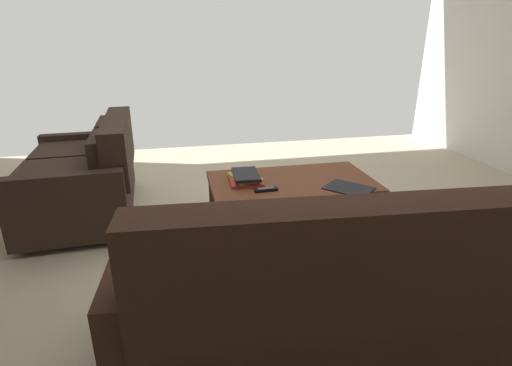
{
  "coord_description": "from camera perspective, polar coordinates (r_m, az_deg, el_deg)",
  "views": [
    {
      "loc": [
        0.66,
        2.48,
        1.43
      ],
      "look_at": [
        0.2,
        0.35,
        0.6
      ],
      "focal_mm": 27.54,
      "sensor_mm": 36.0,
      "label": 1
    }
  ],
  "objects": [
    {
      "name": "coffee_table",
      "position": [
        2.89,
        5.22,
        -0.76
      ],
      "size": [
        1.18,
        0.66,
        0.43
      ],
      "color": "brown",
      "rests_on": "ground"
    },
    {
      "name": "tv_remote",
      "position": [
        2.65,
        1.47,
        -0.96
      ],
      "size": [
        0.16,
        0.05,
        0.02
      ],
      "color": "black",
      "rests_on": "coffee_table"
    },
    {
      "name": "loose_magazine",
      "position": [
        2.77,
        13.31,
        -0.74
      ],
      "size": [
        0.37,
        0.38,
        0.01
      ],
      "primitive_type": "cube",
      "rotation": [
        0.0,
        0.0,
        3.86
      ],
      "color": "black",
      "rests_on": "coffee_table"
    },
    {
      "name": "book_stack",
      "position": [
        2.82,
        -1.54,
        0.83
      ],
      "size": [
        0.24,
        0.3,
        0.07
      ],
      "color": "#C63833",
      "rests_on": "coffee_table"
    },
    {
      "name": "sofa_main",
      "position": [
        1.85,
        12.73,
        -14.2
      ],
      "size": [
        2.01,
        0.97,
        0.9
      ],
      "color": "black",
      "rests_on": "ground"
    },
    {
      "name": "ground_plane",
      "position": [
        2.94,
        2.5,
        -8.37
      ],
      "size": [
        5.88,
        5.46,
        0.01
      ],
      "primitive_type": "cube",
      "color": "beige"
    },
    {
      "name": "loveseat_near",
      "position": [
        3.49,
        -23.36,
        1.04
      ],
      "size": [
        0.88,
        1.34,
        0.8
      ],
      "color": "black",
      "rests_on": "ground"
    }
  ]
}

